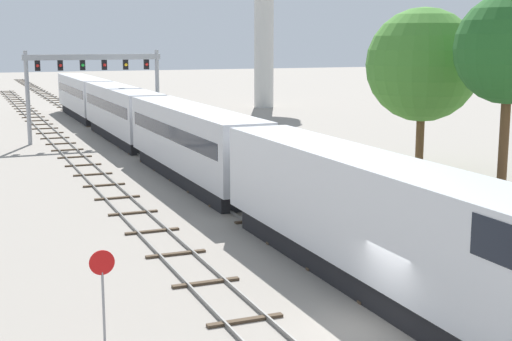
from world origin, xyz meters
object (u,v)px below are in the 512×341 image
Objects in this scene: signal_gantry at (94,74)px; passenger_train at (149,124)px; trackside_tree_left at (509,50)px; trackside_tree_mid at (423,65)px; stop_sign at (103,283)px.

passenger_train is at bearing -78.10° from signal_gantry.
trackside_tree_left reaches higher than passenger_train.
trackside_tree_left is at bearing -61.16° from signal_gantry.
signal_gantry is at bearing 101.90° from passenger_train.
trackside_tree_left is (15.58, -21.70, 5.85)m from passenger_train.
trackside_tree_mid is (15.56, -13.49, 4.72)m from passenger_train.
passenger_train is 35.44m from stop_sign.
stop_sign is 33.22m from trackside_tree_mid.
signal_gantry is 30.05m from trackside_tree_mid.
trackside_tree_left is at bearing 25.66° from stop_sign.
trackside_tree_mid is (17.81, -24.17, 1.34)m from signal_gantry.
stop_sign is 0.25× the size of trackside_tree_left.
trackside_tree_mid reaches higher than passenger_train.
signal_gantry is 4.20× the size of stop_sign.
passenger_train is 29.52× the size of stop_sign.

